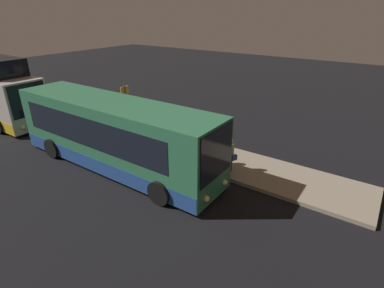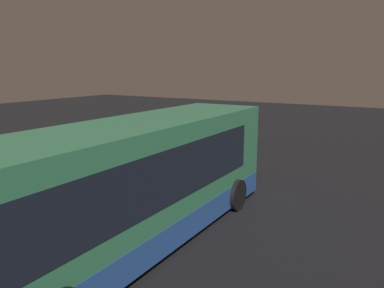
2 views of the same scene
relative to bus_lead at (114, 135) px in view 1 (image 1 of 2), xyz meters
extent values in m
plane|color=black|center=(0.98, 0.17, -1.62)|extent=(80.00, 80.00, 0.00)
cube|color=gray|center=(0.98, 3.26, -1.54)|extent=(20.00, 3.00, 0.18)
cube|color=#2D704C|center=(0.05, 0.00, 0.09)|extent=(11.02, 2.50, 3.08)
cube|color=#23478C|center=(0.05, 0.00, -1.10)|extent=(10.97, 2.52, 0.70)
cube|color=black|center=(-0.23, 0.00, 0.46)|extent=(9.04, 2.53, 1.36)
cube|color=black|center=(5.58, 0.00, 0.55)|extent=(0.06, 2.20, 1.97)
sphere|color=#F9E58C|center=(5.60, 0.69, -1.00)|extent=(0.24, 0.24, 0.24)
sphere|color=#F9E58C|center=(5.60, -0.69, -1.00)|extent=(0.24, 0.24, 0.24)
cylinder|color=black|center=(3.80, 1.25, -1.12)|extent=(1.02, 0.30, 1.02)
cylinder|color=black|center=(3.80, -1.25, -1.12)|extent=(1.02, 0.30, 1.02)
cylinder|color=black|center=(-3.37, 1.25, -1.12)|extent=(1.02, 0.30, 1.02)
cylinder|color=black|center=(-3.37, -1.25, -1.12)|extent=(1.02, 0.30, 1.02)
cube|color=black|center=(-7.23, 0.00, 0.52)|extent=(0.06, 2.14, 1.93)
sphere|color=#F9E58C|center=(-7.21, 0.67, -0.99)|extent=(0.24, 0.24, 0.24)
sphere|color=#F9E58C|center=(-7.21, -0.67, -0.99)|extent=(0.24, 0.24, 0.24)
cylinder|color=black|center=(-9.09, 1.22, -1.10)|extent=(1.06, 0.30, 1.06)
cylinder|color=#2D2D33|center=(4.92, 2.39, -1.08)|extent=(0.31, 0.31, 0.74)
cylinder|color=#8CB766|center=(4.92, 2.39, -0.39)|extent=(0.44, 0.44, 0.64)
sphere|color=beige|center=(4.92, 2.39, 0.05)|extent=(0.24, 0.24, 0.24)
cube|color=#334C7F|center=(5.17, 2.29, -0.66)|extent=(0.24, 0.31, 0.24)
cylinder|color=silver|center=(3.70, 2.25, -1.04)|extent=(0.36, 0.36, 0.82)
cylinder|color=#334C8C|center=(3.70, 2.25, -0.27)|extent=(0.51, 0.51, 0.71)
sphere|color=brown|center=(3.70, 2.25, 0.22)|extent=(0.27, 0.27, 0.27)
cube|color=maroon|center=(3.51, 2.46, -0.58)|extent=(0.30, 0.29, 0.24)
cube|color=#598C59|center=(3.37, 2.68, -1.17)|extent=(0.43, 0.22, 0.57)
cylinder|color=black|center=(3.37, 2.68, -0.76)|extent=(0.02, 0.02, 0.24)
cylinder|color=#4C4C51|center=(-2.61, 3.33, -0.06)|extent=(0.10, 0.10, 2.79)
cube|color=#E5C64C|center=(-2.61, 3.33, 1.04)|extent=(0.04, 0.64, 0.49)
camera|label=1|loc=(10.41, -8.59, 5.41)|focal=28.00mm
camera|label=2|loc=(-6.96, -6.01, 2.99)|focal=35.00mm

